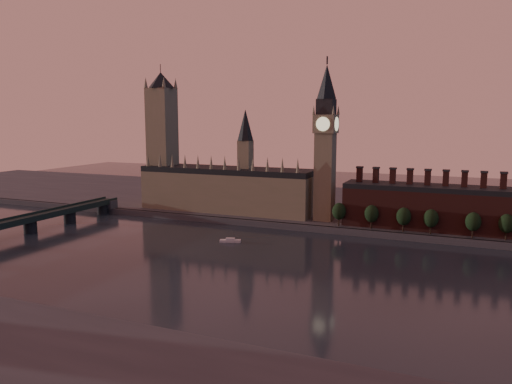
% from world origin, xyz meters
% --- Properties ---
extents(ground, '(900.00, 900.00, 0.00)m').
position_xyz_m(ground, '(0.00, 0.00, 0.00)').
color(ground, black).
rests_on(ground, ground).
extents(north_bank, '(900.00, 182.00, 4.00)m').
position_xyz_m(north_bank, '(0.00, 178.04, 2.00)').
color(north_bank, '#45454A').
rests_on(north_bank, ground).
extents(palace_of_westminster, '(130.00, 30.30, 74.00)m').
position_xyz_m(palace_of_westminster, '(-64.41, 114.91, 21.63)').
color(palace_of_westminster, '#796D56').
rests_on(palace_of_westminster, north_bank).
extents(victoria_tower, '(24.00, 24.00, 108.00)m').
position_xyz_m(victoria_tower, '(-120.00, 115.00, 59.09)').
color(victoria_tower, '#796D56').
rests_on(victoria_tower, north_bank).
extents(big_ben, '(15.00, 15.00, 107.00)m').
position_xyz_m(big_ben, '(10.00, 110.00, 56.83)').
color(big_ben, '#796D56').
rests_on(big_ben, north_bank).
extents(chimney_block, '(110.00, 25.00, 37.00)m').
position_xyz_m(chimney_block, '(80.00, 110.00, 17.82)').
color(chimney_block, '#4B201C').
rests_on(chimney_block, north_bank).
extents(embankment_tree_0, '(8.60, 8.60, 14.88)m').
position_xyz_m(embankment_tree_0, '(23.76, 95.01, 13.47)').
color(embankment_tree_0, black).
rests_on(embankment_tree_0, north_bank).
extents(embankment_tree_1, '(8.60, 8.60, 14.88)m').
position_xyz_m(embankment_tree_1, '(44.08, 95.15, 13.47)').
color(embankment_tree_1, black).
rests_on(embankment_tree_1, north_bank).
extents(embankment_tree_2, '(8.60, 8.60, 14.88)m').
position_xyz_m(embankment_tree_2, '(63.36, 93.95, 13.47)').
color(embankment_tree_2, black).
rests_on(embankment_tree_2, north_bank).
extents(embankment_tree_3, '(8.60, 8.60, 14.88)m').
position_xyz_m(embankment_tree_3, '(78.86, 94.23, 13.47)').
color(embankment_tree_3, black).
rests_on(embankment_tree_3, north_bank).
extents(embankment_tree_4, '(8.60, 8.60, 14.88)m').
position_xyz_m(embankment_tree_4, '(101.64, 93.71, 13.47)').
color(embankment_tree_4, black).
rests_on(embankment_tree_4, north_bank).
extents(embankment_tree_5, '(8.60, 8.60, 14.88)m').
position_xyz_m(embankment_tree_5, '(118.86, 95.36, 13.47)').
color(embankment_tree_5, black).
rests_on(embankment_tree_5, north_bank).
extents(westminster_bridge, '(14.00, 200.00, 11.55)m').
position_xyz_m(westminster_bridge, '(-155.00, -2.70, 7.44)').
color(westminster_bridge, '#1A2925').
rests_on(westminster_bridge, ground).
extents(river_boat, '(12.60, 7.47, 2.43)m').
position_xyz_m(river_boat, '(-28.36, 44.99, 0.93)').
color(river_boat, silver).
rests_on(river_boat, ground).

